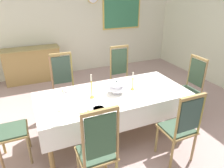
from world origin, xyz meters
TOP-DOWN VIEW (x-y plane):
  - ground at (0.00, 0.00)m, footprint 6.55×6.06m
  - back_wall at (0.00, 3.07)m, footprint 6.55×0.08m
  - dining_table at (0.00, -0.17)m, footprint 2.39×1.06m
  - tablecloth at (0.00, -0.17)m, footprint 2.41×1.08m
  - chair_south_a at (-0.60, -1.11)m, footprint 0.44×0.42m
  - chair_north_a at (-0.60, 0.77)m, footprint 0.44×0.42m
  - chair_south_b at (0.61, -1.11)m, footprint 0.44×0.42m
  - chair_north_b at (0.61, 0.77)m, footprint 0.44×0.42m
  - chair_head_west at (-1.60, -0.17)m, footprint 0.42×0.44m
  - chair_head_east at (1.60, -0.17)m, footprint 0.42×0.44m
  - soup_tureen at (0.06, -0.17)m, footprint 0.27×0.27m
  - candlestick_west at (-0.35, -0.17)m, footprint 0.07×0.07m
  - candlestick_east at (0.35, -0.17)m, footprint 0.07×0.07m
  - bowl_near_left at (-0.62, 0.18)m, footprint 0.15×0.15m
  - bowl_near_right at (-0.39, -0.57)m, footprint 0.19×0.19m
  - spoon_primary at (-0.73, 0.21)m, footprint 0.03×0.18m
  - spoon_secondary at (-0.52, -0.54)m, footprint 0.05×0.18m
  - sideboard at (-1.05, 2.75)m, footprint 1.44×0.48m
  - framed_painting at (1.68, 3.01)m, footprint 1.21×0.05m

SIDE VIEW (x-z plane):
  - ground at x=0.00m, z-range -0.04..0.00m
  - sideboard at x=-1.05m, z-range 0.00..0.91m
  - chair_head_west at x=-1.60m, z-range 0.03..1.10m
  - chair_south_b at x=0.61m, z-range 0.02..1.14m
  - chair_head_east at x=1.60m, z-range 0.01..1.17m
  - chair_south_a at x=-0.60m, z-range 0.00..1.22m
  - chair_north_a at x=-0.60m, z-range 0.00..1.23m
  - chair_north_b at x=0.61m, z-range 0.00..1.24m
  - tablecloth at x=0.00m, z-range 0.50..0.86m
  - dining_table at x=0.00m, z-range 0.31..1.07m
  - spoon_primary at x=-0.73m, z-range 0.77..0.78m
  - spoon_secondary at x=-0.52m, z-range 0.77..0.78m
  - bowl_near_left at x=-0.62m, z-range 0.77..0.80m
  - bowl_near_right at x=-0.39m, z-range 0.77..0.81m
  - soup_tureen at x=0.06m, z-range 0.76..0.98m
  - candlestick_east at x=0.35m, z-range 0.73..1.04m
  - candlestick_west at x=-0.35m, z-range 0.73..1.12m
  - back_wall at x=0.00m, z-range 0.00..3.27m
  - framed_painting at x=1.68m, z-range 1.17..2.23m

